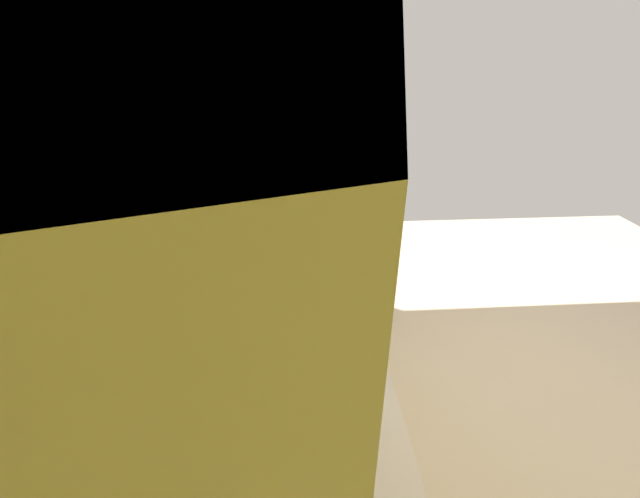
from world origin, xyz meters
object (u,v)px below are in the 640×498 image
oven_range (300,251)px  microwave (300,333)px  kettle (311,227)px  bowl (315,270)px

oven_range → microwave: size_ratio=2.21×
microwave → kettle: (1.14, -0.09, -0.07)m
microwave → kettle: microwave is taller
bowl → oven_range: bearing=3.8°
microwave → bowl: bearing=-7.9°
oven_range → kettle: bearing=-173.2°
microwave → kettle: size_ratio=2.65×
oven_range → microwave: bearing=179.5°
bowl → kettle: size_ratio=0.64×
kettle → bowl: bearing=-180.0°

